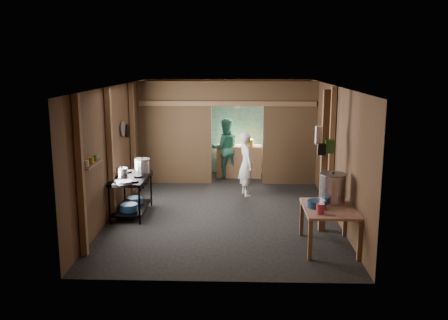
{
  "coord_description": "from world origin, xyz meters",
  "views": [
    {
      "loc": [
        0.33,
        -9.98,
        3.11
      ],
      "look_at": [
        0.0,
        -0.2,
        1.1
      ],
      "focal_mm": 39.12,
      "sensor_mm": 36.0,
      "label": 1
    }
  ],
  "objects_px": {
    "stock_pot": "(333,189)",
    "pink_bucket": "(320,208)",
    "cook": "(246,164)",
    "yellow_tub": "(247,142)",
    "stove_pot_large": "(142,166)",
    "gas_range": "(131,196)",
    "prep_table": "(329,227)"
  },
  "relations": [
    {
      "from": "gas_range",
      "to": "stock_pot",
      "type": "bearing_deg",
      "value": -19.84
    },
    {
      "from": "gas_range",
      "to": "cook",
      "type": "xyz_separation_m",
      "value": [
        2.35,
        1.54,
        0.35
      ]
    },
    {
      "from": "pink_bucket",
      "to": "yellow_tub",
      "type": "height_order",
      "value": "yellow_tub"
    },
    {
      "from": "pink_bucket",
      "to": "yellow_tub",
      "type": "bearing_deg",
      "value": 101.62
    },
    {
      "from": "stove_pot_large",
      "to": "yellow_tub",
      "type": "distance_m",
      "value": 3.78
    },
    {
      "from": "cook",
      "to": "gas_range",
      "type": "bearing_deg",
      "value": 106.4
    },
    {
      "from": "prep_table",
      "to": "stove_pot_large",
      "type": "distance_m",
      "value": 4.12
    },
    {
      "from": "stock_pot",
      "to": "pink_bucket",
      "type": "height_order",
      "value": "stock_pot"
    },
    {
      "from": "stove_pot_large",
      "to": "cook",
      "type": "bearing_deg",
      "value": 28.39
    },
    {
      "from": "prep_table",
      "to": "stove_pot_large",
      "type": "relative_size",
      "value": 3.64
    },
    {
      "from": "stove_pot_large",
      "to": "yellow_tub",
      "type": "xyz_separation_m",
      "value": [
        2.23,
        3.05,
        0.0
      ]
    },
    {
      "from": "prep_table",
      "to": "gas_range",
      "type": "bearing_deg",
      "value": 155.93
    },
    {
      "from": "pink_bucket",
      "to": "cook",
      "type": "height_order",
      "value": "cook"
    },
    {
      "from": "prep_table",
      "to": "stock_pot",
      "type": "distance_m",
      "value": 0.67
    },
    {
      "from": "stock_pot",
      "to": "cook",
      "type": "xyz_separation_m",
      "value": [
        -1.45,
        2.91,
        -0.2
      ]
    },
    {
      "from": "pink_bucket",
      "to": "yellow_tub",
      "type": "xyz_separation_m",
      "value": [
        -1.11,
        5.38,
        0.16
      ]
    },
    {
      "from": "prep_table",
      "to": "yellow_tub",
      "type": "height_order",
      "value": "yellow_tub"
    },
    {
      "from": "stock_pot",
      "to": "yellow_tub",
      "type": "xyz_separation_m",
      "value": [
        -1.4,
        4.79,
        -0.01
      ]
    },
    {
      "from": "stock_pot",
      "to": "stove_pot_large",
      "type": "bearing_deg",
      "value": 154.46
    },
    {
      "from": "stock_pot",
      "to": "gas_range",
      "type": "bearing_deg",
      "value": 160.16
    },
    {
      "from": "cook",
      "to": "stock_pot",
      "type": "bearing_deg",
      "value": -170.45
    },
    {
      "from": "prep_table",
      "to": "cook",
      "type": "distance_m",
      "value": 3.5
    },
    {
      "from": "gas_range",
      "to": "cook",
      "type": "distance_m",
      "value": 2.84
    },
    {
      "from": "gas_range",
      "to": "stock_pot",
      "type": "xyz_separation_m",
      "value": [
        3.8,
        -1.37,
        0.55
      ]
    },
    {
      "from": "pink_bucket",
      "to": "gas_range",
      "type": "bearing_deg",
      "value": 150.71
    },
    {
      "from": "pink_bucket",
      "to": "prep_table",
      "type": "bearing_deg",
      "value": 56.21
    },
    {
      "from": "cook",
      "to": "prep_table",
      "type": "bearing_deg",
      "value": -173.89
    },
    {
      "from": "prep_table",
      "to": "stove_pot_large",
      "type": "height_order",
      "value": "stove_pot_large"
    },
    {
      "from": "prep_table",
      "to": "stock_pot",
      "type": "xyz_separation_m",
      "value": [
        0.09,
        0.29,
        0.6
      ]
    },
    {
      "from": "gas_range",
      "to": "stove_pot_large",
      "type": "distance_m",
      "value": 0.67
    },
    {
      "from": "yellow_tub",
      "to": "cook",
      "type": "height_order",
      "value": "cook"
    },
    {
      "from": "stock_pot",
      "to": "cook",
      "type": "height_order",
      "value": "cook"
    }
  ]
}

